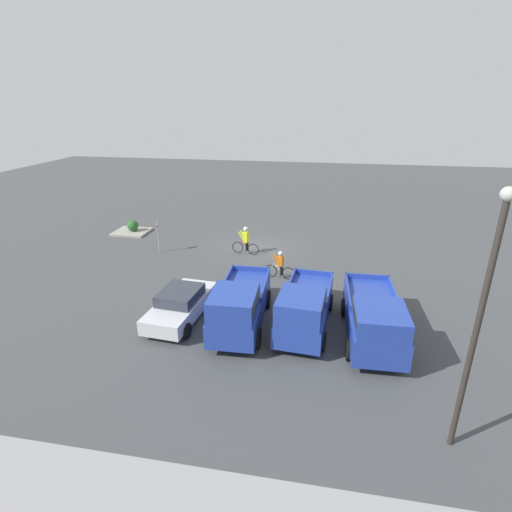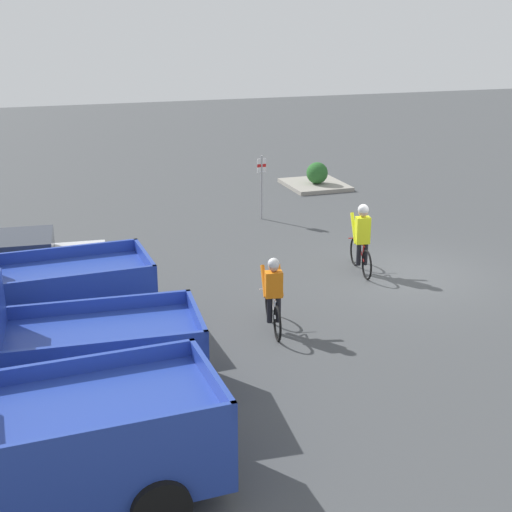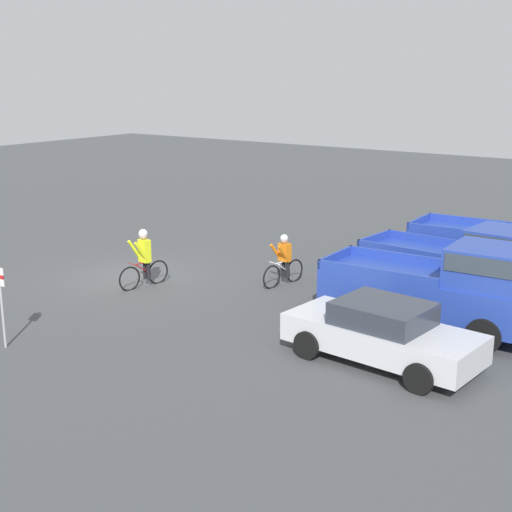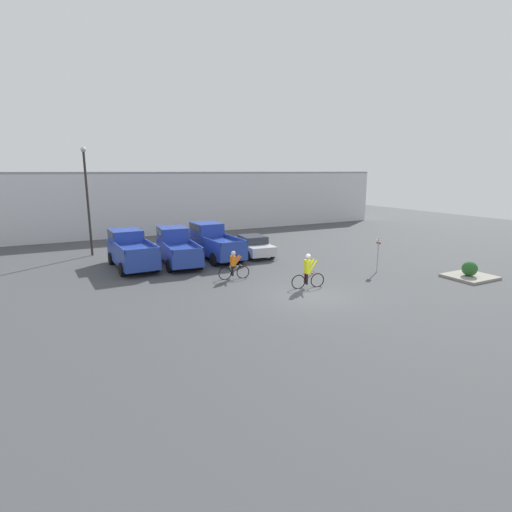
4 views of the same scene
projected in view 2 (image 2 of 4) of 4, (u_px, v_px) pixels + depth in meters
ground_plane at (408, 274)px, 18.45m from camera, size 80.00×80.00×0.00m
pickup_truck_1 at (5, 349)px, 11.72m from camera, size 2.45×5.55×2.27m
sedan_0 at (11, 265)px, 16.88m from camera, size 2.29×4.60×1.44m
cyclist_0 at (362, 237)px, 18.32m from camera, size 1.83×0.53×1.84m
cyclist_1 at (273, 294)px, 14.95m from camera, size 1.77×0.53×1.63m
fire_lane_sign at (262, 181)px, 23.01m from camera, size 0.06×0.30×2.10m
curb_island at (315, 185)px, 27.77m from camera, size 2.49×2.19×0.15m
shrub at (317, 173)px, 27.51m from camera, size 0.83×0.83×0.83m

